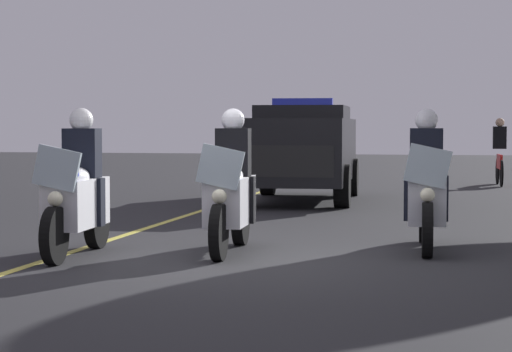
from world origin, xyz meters
The scene contains 7 objects.
ground_plane centered at (0.00, 0.00, 0.00)m, with size 80.00×80.00×0.00m, color #28282B.
lane_stripe_center centered at (0.00, -2.10, 0.00)m, with size 48.00×0.12×0.01m, color #E0D14C.
police_motorcycle_lead_left centered at (0.05, -1.90, 0.70)m, with size 2.14×0.61×1.72m.
police_motorcycle_lead_right centered at (-0.66, -0.24, 0.70)m, with size 2.14×0.61×1.72m.
police_motorcycle_trailing centered at (-1.41, 2.02, 0.70)m, with size 2.14×0.61×1.72m.
police_suv centered at (-8.75, -0.75, 1.07)m, with size 5.01×2.33×2.05m.
cyclist_background centered at (-14.73, 3.24, 0.84)m, with size 1.76×0.34×1.69m.
Camera 1 is at (10.78, 2.56, 1.52)m, focal length 69.58 mm.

